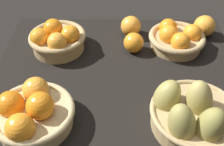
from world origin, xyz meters
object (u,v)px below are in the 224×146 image
object	(u,v)px
basket_far_left_pears	(192,115)
loose_orange_side_gap	(131,26)
basket_far_right	(32,112)
loose_orange_back_gap	(204,26)
basket_near_left	(177,38)
basket_near_right	(57,39)
loose_orange_front_gap	(134,43)

from	to	relation	value
basket_far_left_pears	loose_orange_side_gap	bearing A→B (deg)	-71.85
basket_far_right	loose_orange_back_gap	size ratio (longest dim) A/B	2.73
basket_near_left	loose_orange_side_gap	bearing A→B (deg)	-25.47
basket_near_left	basket_far_left_pears	bearing A→B (deg)	87.22
basket_near_right	basket_near_left	distance (cm)	43.69
basket_near_left	loose_orange_back_gap	size ratio (longest dim) A/B	2.49
basket_near_right	basket_far_left_pears	distance (cm)	54.34
basket_far_left_pears	loose_orange_front_gap	bearing A→B (deg)	-67.78
loose_orange_front_gap	loose_orange_side_gap	distance (cm)	10.57
loose_orange_side_gap	basket_far_left_pears	bearing A→B (deg)	108.15
basket_far_right	loose_orange_front_gap	size ratio (longest dim) A/B	3.11
basket_near_right	basket_near_left	size ratio (longest dim) A/B	1.00
basket_far_right	basket_near_left	xyz separation A→B (cm)	(-45.03, -36.66, -0.60)
basket_near_right	basket_far_left_pears	xyz separation A→B (cm)	(-41.81, 34.72, 0.10)
basket_near_right	loose_orange_front_gap	xyz separation A→B (cm)	(-27.68, 0.15, -1.14)
basket_near_right	loose_orange_side_gap	world-z (taller)	basket_near_right
basket_far_left_pears	loose_orange_side_gap	xyz separation A→B (cm)	(14.79, -45.11, -0.94)
basket_near_right	loose_orange_side_gap	bearing A→B (deg)	-158.96
loose_orange_front_gap	loose_orange_back_gap	distance (cm)	29.84
basket_far_right	loose_orange_side_gap	world-z (taller)	basket_far_right
basket_near_left	loose_orange_side_gap	distance (cm)	18.38
basket_near_left	basket_near_right	bearing A→B (deg)	3.27
loose_orange_back_gap	loose_orange_side_gap	bearing A→B (deg)	0.27
loose_orange_front_gap	loose_orange_back_gap	size ratio (longest dim) A/B	0.88
basket_far_left_pears	loose_orange_back_gap	xyz separation A→B (cm)	(-13.74, -45.24, -0.73)
basket_far_right	basket_far_left_pears	world-z (taller)	basket_far_left_pears
basket_near_left	loose_orange_front_gap	world-z (taller)	basket_near_left
basket_far_left_pears	loose_orange_back_gap	size ratio (longest dim) A/B	3.14
basket_far_left_pears	loose_orange_back_gap	distance (cm)	47.29
basket_near_left	loose_orange_side_gap	xyz separation A→B (cm)	(16.59, -7.90, 0.00)
basket_far_left_pears	loose_orange_front_gap	distance (cm)	37.36
basket_far_right	loose_orange_side_gap	xyz separation A→B (cm)	(-28.44, -44.57, -0.60)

